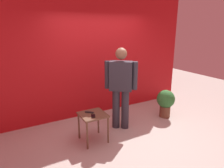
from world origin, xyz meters
name	(u,v)px	position (x,y,z in m)	size (l,w,h in m)	color
ground_plane	(131,136)	(0.00, 0.00, 0.00)	(12.00, 12.00, 0.00)	#B7B2A8
back_wall_red	(98,51)	(0.00, 1.50, 1.60)	(5.10, 0.12, 3.20)	#B61419
standing_person	(121,85)	(0.00, 0.44, 0.99)	(0.62, 0.52, 1.77)	#2D2D38
side_table	(93,118)	(-0.75, 0.23, 0.47)	(0.49, 0.49, 0.57)	brown
cell_phone	(93,116)	(-0.78, 0.14, 0.57)	(0.07, 0.14, 0.01)	black
tv_remote	(89,112)	(-0.78, 0.32, 0.58)	(0.04, 0.17, 0.02)	black
potted_plant	(166,101)	(1.26, 0.37, 0.41)	(0.44, 0.44, 0.69)	brown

